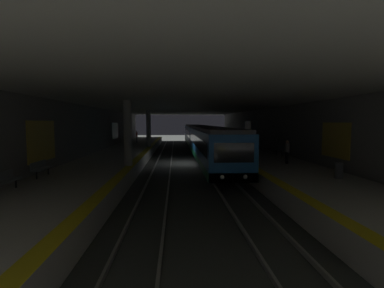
{
  "coord_description": "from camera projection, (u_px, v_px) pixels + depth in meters",
  "views": [
    {
      "loc": [
        -27.16,
        1.01,
        4.1
      ],
      "look_at": [
        4.66,
        -0.88,
        1.56
      ],
      "focal_mm": 25.75,
      "sensor_mm": 36.0,
      "label": 1
    }
  ],
  "objects": [
    {
      "name": "ground_plane",
      "position": [
        186.0,
        163.0,
        27.41
      ],
      "size": [
        120.0,
        120.0,
        0.0
      ],
      "primitive_type": "plane",
      "color": "#383A38"
    },
    {
      "name": "track_left",
      "position": [
        208.0,
        162.0,
        27.53
      ],
      "size": [
        60.0,
        1.53,
        0.16
      ],
      "color": "gray",
      "rests_on": "ground"
    },
    {
      "name": "track_right",
      "position": [
        164.0,
        163.0,
        27.27
      ],
      "size": [
        60.0,
        1.53,
        0.16
      ],
      "color": "gray",
      "rests_on": "ground"
    },
    {
      "name": "platform_left",
      "position": [
        251.0,
        158.0,
        27.76
      ],
      "size": [
        60.0,
        5.3,
        1.06
      ],
      "color": "beige",
      "rests_on": "ground"
    },
    {
      "name": "platform_right",
      "position": [
        119.0,
        159.0,
        26.98
      ],
      "size": [
        60.0,
        5.3,
        1.06
      ],
      "color": "beige",
      "rests_on": "ground"
    },
    {
      "name": "wall_left",
      "position": [
        279.0,
        135.0,
        27.76
      ],
      "size": [
        60.0,
        0.56,
        5.6
      ],
      "color": "slate",
      "rests_on": "ground"
    },
    {
      "name": "wall_right",
      "position": [
        88.0,
        136.0,
        26.63
      ],
      "size": [
        60.0,
        0.56,
        5.6
      ],
      "color": "slate",
      "rests_on": "ground"
    },
    {
      "name": "ceiling_slab",
      "position": [
        186.0,
        105.0,
        26.95
      ],
      "size": [
        60.0,
        19.4,
        0.4
      ],
      "color": "#ADAAA3",
      "rests_on": "wall_left"
    },
    {
      "name": "pillar_near",
      "position": [
        128.0,
        133.0,
        19.2
      ],
      "size": [
        0.56,
        0.56,
        4.55
      ],
      "color": "gray",
      "rests_on": "platform_right"
    },
    {
      "name": "pillar_far",
      "position": [
        149.0,
        128.0,
        33.89
      ],
      "size": [
        0.56,
        0.56,
        4.55
      ],
      "color": "gray",
      "rests_on": "platform_right"
    },
    {
      "name": "metro_train",
      "position": [
        201.0,
        139.0,
        34.68
      ],
      "size": [
        39.18,
        2.83,
        3.49
      ],
      "color": "#19569E",
      "rests_on": "track_left"
    },
    {
      "name": "bench_left_mid",
      "position": [
        280.0,
        150.0,
        25.18
      ],
      "size": [
        1.7,
        0.47,
        0.86
      ],
      "color": "#262628",
      "rests_on": "platform_left"
    },
    {
      "name": "bench_left_far",
      "position": [
        252.0,
        142.0,
        34.44
      ],
      "size": [
        1.7,
        0.47,
        0.86
      ],
      "color": "#262628",
      "rests_on": "platform_left"
    },
    {
      "name": "bench_right_near",
      "position": [
        5.0,
        180.0,
        12.09
      ],
      "size": [
        1.7,
        0.47,
        0.86
      ],
      "color": "#262628",
      "rests_on": "platform_right"
    },
    {
      "name": "bench_right_mid",
      "position": [
        41.0,
        167.0,
        15.34
      ],
      "size": [
        1.7,
        0.47,
        0.86
      ],
      "color": "#262628",
      "rests_on": "platform_right"
    },
    {
      "name": "bench_right_far",
      "position": [
        127.0,
        139.0,
        42.33
      ],
      "size": [
        1.7,
        0.47,
        0.86
      ],
      "color": "#262628",
      "rests_on": "platform_right"
    },
    {
      "name": "person_waiting_near",
      "position": [
        287.0,
        151.0,
        20.2
      ],
      "size": [
        0.6,
        0.23,
        1.71
      ],
      "color": "black",
      "rests_on": "platform_left"
    },
    {
      "name": "person_walking_mid",
      "position": [
        137.0,
        136.0,
        40.84
      ],
      "size": [
        0.6,
        0.23,
        1.71
      ],
      "color": "#3B3B3B",
      "rests_on": "platform_right"
    },
    {
      "name": "person_standing_far",
      "position": [
        128.0,
        138.0,
        37.97
      ],
      "size": [
        0.6,
        0.23,
        1.65
      ],
      "color": "black",
      "rests_on": "platform_right"
    },
    {
      "name": "backpack_on_floor",
      "position": [
        254.0,
        148.0,
        30.53
      ],
      "size": [
        0.3,
        0.2,
        0.4
      ],
      "color": "maroon",
      "rests_on": "platform_left"
    },
    {
      "name": "trash_bin",
      "position": [
        339.0,
        171.0,
        14.9
      ],
      "size": [
        0.44,
        0.44,
        0.85
      ],
      "color": "#595B5E",
      "rests_on": "platform_left"
    }
  ]
}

